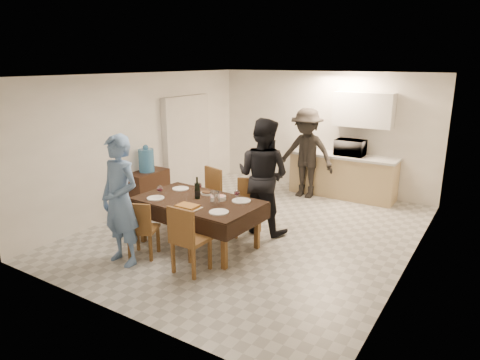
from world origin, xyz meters
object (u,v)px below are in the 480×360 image
object	(u,v)px
dining_table	(198,202)
wine_bottle	(197,188)
water_pitcher	(215,198)
water_jug	(146,160)
person_kitchen	(306,153)
savoury_tart	(187,206)
person_near	(120,201)
person_far	(263,176)
console	(148,191)
microwave	(350,148)

from	to	relation	value
dining_table	wine_bottle	distance (m)	0.22
wine_bottle	water_pitcher	bearing A→B (deg)	-14.04
water_jug	person_kitchen	world-z (taller)	person_kitchen
savoury_tart	person_near	size ratio (longest dim) A/B	0.19
person_kitchen	water_jug	bearing A→B (deg)	-132.54
person_near	person_far	world-z (taller)	person_far
person_kitchen	savoury_tart	bearing A→B (deg)	-94.45
console	savoury_tart	bearing A→B (deg)	-31.16
person_far	person_kitchen	bearing A→B (deg)	-85.67
person_near	person_kitchen	xyz separation A→B (m)	(0.93, 4.26, 0.01)
water_jug	wine_bottle	size ratio (longest dim) A/B	1.26
wine_bottle	water_jug	bearing A→B (deg)	157.47
console	person_far	world-z (taller)	person_far
water_pitcher	microwave	size ratio (longest dim) A/B	0.35
microwave	wine_bottle	bearing A→B (deg)	71.35
dining_table	wine_bottle	world-z (taller)	wine_bottle
wine_bottle	person_far	world-z (taller)	person_far
console	wine_bottle	distance (m)	2.01
wine_bottle	person_near	distance (m)	1.21
dining_table	water_jug	bearing A→B (deg)	159.60
person_near	microwave	bearing A→B (deg)	74.23
console	microwave	size ratio (longest dim) A/B	1.41
console	microwave	bearing A→B (deg)	43.64
person_near	person_far	distance (m)	2.37
water_jug	wine_bottle	bearing A→B (deg)	-22.53
dining_table	water_jug	distance (m)	2.02
wine_bottle	microwave	size ratio (longest dim) A/B	0.59
dining_table	console	world-z (taller)	console
console	water_jug	distance (m)	0.60
wine_bottle	console	bearing A→B (deg)	157.47
savoury_tart	person_near	bearing A→B (deg)	-134.13
dining_table	microwave	world-z (taller)	microwave
console	water_pitcher	xyz separation A→B (m)	(2.19, -0.84, 0.47)
microwave	savoury_tart	bearing A→B (deg)	75.19
person_kitchen	person_far	bearing A→B (deg)	-85.49
console	wine_bottle	size ratio (longest dim) A/B	2.40
dining_table	savoury_tart	bearing A→B (deg)	-72.35
console	savoury_tart	distance (m)	2.30
savoury_tart	microwave	distance (m)	4.19
savoury_tart	microwave	world-z (taller)	microwave
microwave	person_far	xyz separation A→B (m)	(-0.62, -2.61, -0.11)
dining_table	console	size ratio (longest dim) A/B	2.36
dining_table	water_jug	xyz separation A→B (m)	(-1.84, 0.79, 0.28)
console	dining_table	bearing A→B (deg)	-23.30
console	person_far	bearing A→B (deg)	6.17
savoury_tart	person_far	bearing A→B (deg)	72.53
water_jug	water_pitcher	xyz separation A→B (m)	(2.19, -0.84, -0.14)
water_pitcher	microwave	xyz separation A→B (m)	(0.82, 3.71, 0.22)
water_jug	person_far	size ratio (longest dim) A/B	0.23
dining_table	microwave	bearing A→B (deg)	75.20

